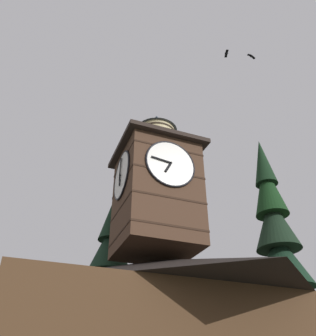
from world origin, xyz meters
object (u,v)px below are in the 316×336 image
object	(u,v)px
pine_tree_behind	(106,311)
pine_tree_aside	(285,277)
moon	(167,263)
flying_bird_low	(226,53)
clock_tower	(156,188)
flying_bird_high	(251,56)

from	to	relation	value
pine_tree_behind	pine_tree_aside	world-z (taller)	pine_tree_aside
pine_tree_behind	moon	world-z (taller)	moon
pine_tree_aside	flying_bird_low	size ratio (longest dim) A/B	28.26
clock_tower	flying_bird_low	xyz separation A→B (m)	(-3.98, 2.59, 9.72)
flying_bird_low	pine_tree_aside	bearing A→B (deg)	-138.12
pine_tree_aside	flying_bird_low	bearing A→B (deg)	41.88
flying_bird_high	clock_tower	bearing A→B (deg)	-25.35
clock_tower	pine_tree_behind	world-z (taller)	clock_tower
pine_tree_behind	flying_bird_high	size ratio (longest dim) A/B	17.32
clock_tower	flying_bird_low	size ratio (longest dim) A/B	13.36
clock_tower	pine_tree_aside	distance (m)	10.45
flying_bird_high	flying_bird_low	world-z (taller)	flying_bird_high
pine_tree_aside	moon	distance (m)	28.47
pine_tree_aside	flying_bird_low	distance (m)	14.97
moon	clock_tower	bearing A→B (deg)	66.34
pine_tree_aside	flying_bird_high	xyz separation A→B (m)	(3.79, 5.25, 13.22)
pine_tree_behind	flying_bird_low	xyz separation A→B (m)	(-5.27, 6.70, 15.35)
pine_tree_behind	pine_tree_aside	bearing A→B (deg)	171.52
flying_bird_low	moon	bearing A→B (deg)	-105.51
flying_bird_low	pine_tree_behind	bearing A→B (deg)	-51.83
clock_tower	pine_tree_aside	bearing A→B (deg)	-165.56
flying_bird_high	flying_bird_low	distance (m)	1.90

